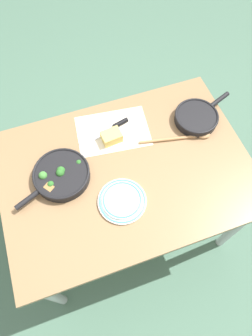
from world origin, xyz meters
TOP-DOWN VIEW (x-y plane):
  - ground_plane at (0.00, 0.00)m, footprint 14.00×14.00m
  - dining_table_red at (0.00, 0.00)m, footprint 1.20×0.85m
  - skillet_broccoli at (-0.30, 0.06)m, footprint 0.37×0.27m
  - skillet_eggs at (0.44, 0.16)m, footprint 0.35×0.23m
  - wooden_spoon at (0.33, 0.07)m, footprint 0.36×0.10m
  - parchment_sheet at (0.01, 0.23)m, footprint 0.39×0.30m
  - grater_knife at (0.01, 0.25)m, footprint 0.28×0.09m
  - cheese_block at (-0.01, 0.19)m, footprint 0.10×0.08m
  - dinner_plate_stack at (-0.07, -0.15)m, footprint 0.22×0.22m

SIDE VIEW (x-z plane):
  - ground_plane at x=0.00m, z-range 0.00..0.00m
  - dining_table_red at x=0.00m, z-range 0.29..1.04m
  - parchment_sheet at x=0.01m, z-range 0.75..0.75m
  - wooden_spoon at x=0.33m, z-range 0.75..0.77m
  - grater_knife at x=0.01m, z-range 0.75..0.77m
  - dinner_plate_stack at x=-0.07m, z-range 0.75..0.78m
  - skillet_eggs at x=0.44m, z-range 0.75..0.80m
  - cheese_block at x=-0.01m, z-range 0.75..0.81m
  - skillet_broccoli at x=-0.30m, z-range 0.75..0.81m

